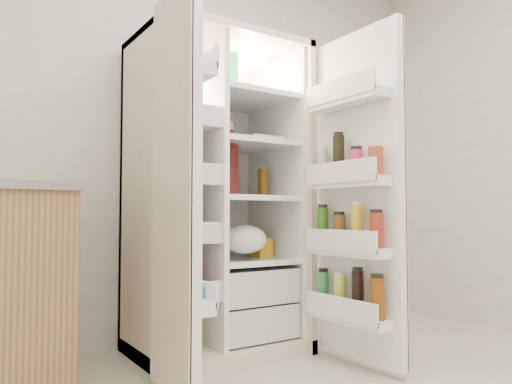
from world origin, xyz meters
TOP-DOWN VIEW (x-y plane):
  - wall_back at (0.00, 2.00)m, footprint 4.00×0.02m
  - refrigerator at (0.04, 1.65)m, footprint 0.92×0.70m
  - freezer_door at (-0.47, 1.05)m, footprint 0.15×0.40m
  - fridge_door at (0.51, 0.96)m, footprint 0.17×0.58m

SIDE VIEW (x-z plane):
  - refrigerator at x=0.04m, z-range -0.16..1.64m
  - fridge_door at x=0.51m, z-range 0.01..1.73m
  - freezer_door at x=-0.47m, z-range 0.03..1.75m
  - wall_back at x=0.00m, z-range 0.00..2.70m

